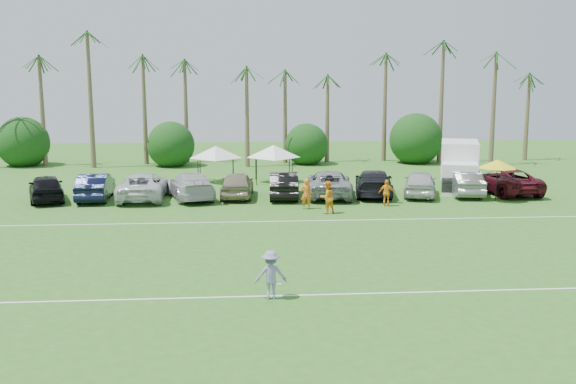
{
  "coord_description": "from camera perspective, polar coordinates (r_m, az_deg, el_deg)",
  "views": [
    {
      "loc": [
        -0.06,
        -19.22,
        7.31
      ],
      "look_at": [
        2.48,
        13.88,
        1.6
      ],
      "focal_mm": 40.0,
      "sensor_mm": 36.0,
      "label": 1
    }
  ],
  "objects": [
    {
      "name": "box_truck",
      "position": [
        45.64,
        14.99,
        2.41
      ],
      "size": [
        4.17,
        6.7,
        3.24
      ],
      "rotation": [
        0.0,
        0.0,
        -0.31
      ],
      "color": "white",
      "rests_on": "ground"
    },
    {
      "name": "sideline_player_b",
      "position": [
        36.02,
        3.5,
        -0.47
      ],
      "size": [
        1.11,
        1.02,
        1.85
      ],
      "primitive_type": "imported",
      "rotation": [
        0.0,
        0.0,
        3.58
      ],
      "color": "orange",
      "rests_on": "ground"
    },
    {
      "name": "parked_car_7",
      "position": [
        42.05,
        7.63,
        0.82
      ],
      "size": [
        3.32,
        6.1,
        1.68
      ],
      "primitive_type": "imported",
      "rotation": [
        0.0,
        0.0,
        2.97
      ],
      "color": "black",
      "rests_on": "ground"
    },
    {
      "name": "bush_tree_0",
      "position": [
        61.47,
        -22.37,
        3.88
      ],
      "size": [
        4.0,
        4.0,
        4.0
      ],
      "color": "brown",
      "rests_on": "ground"
    },
    {
      "name": "parked_car_4",
      "position": [
        41.14,
        -4.54,
        0.68
      ],
      "size": [
        2.29,
        5.04,
        1.68
      ],
      "primitive_type": "imported",
      "rotation": [
        0.0,
        0.0,
        3.08
      ],
      "color": "gray",
      "rests_on": "ground"
    },
    {
      "name": "parked_car_10",
      "position": [
        44.84,
        18.74,
        0.94
      ],
      "size": [
        3.37,
        6.29,
        1.68
      ],
      "primitive_type": "imported",
      "rotation": [
        0.0,
        0.0,
        3.24
      ],
      "color": "#4F101B",
      "rests_on": "ground"
    },
    {
      "name": "palm_tree_3",
      "position": [
        57.83,
        -12.57,
        12.26
      ],
      "size": [
        2.4,
        2.4,
        11.9
      ],
      "color": "brown",
      "rests_on": "ground"
    },
    {
      "name": "sideline_player_a",
      "position": [
        37.27,
        1.62,
        -0.17
      ],
      "size": [
        0.67,
        0.45,
        1.77
      ],
      "primitive_type": "imported",
      "rotation": [
        0.0,
        0.0,
        3.19
      ],
      "color": "orange",
      "rests_on": "ground"
    },
    {
      "name": "parked_car_2",
      "position": [
        41.37,
        -12.75,
        0.52
      ],
      "size": [
        2.9,
        6.09,
        1.68
      ],
      "primitive_type": "imported",
      "rotation": [
        0.0,
        0.0,
        3.16
      ],
      "color": "silver",
      "rests_on": "ground"
    },
    {
      "name": "ground",
      "position": [
        20.56,
        -4.02,
        -11.1
      ],
      "size": [
        120.0,
        120.0,
        0.0
      ],
      "primitive_type": "plane",
      "color": "#2D611D",
      "rests_on": "ground"
    },
    {
      "name": "canopy_tent_right",
      "position": [
        47.0,
        -1.3,
        4.19
      ],
      "size": [
        3.97,
        3.97,
        3.21
      ],
      "color": "black",
      "rests_on": "ground"
    },
    {
      "name": "market_umbrella",
      "position": [
        41.55,
        18.11,
        2.39
      ],
      "size": [
        2.33,
        2.33,
        2.6
      ],
      "color": "black",
      "rests_on": "ground"
    },
    {
      "name": "frisbee_player",
      "position": [
        21.98,
        -1.53,
        -7.36
      ],
      "size": [
        1.1,
        0.65,
        1.69
      ],
      "rotation": [
        0.0,
        0.0,
        3.17
      ],
      "color": "#7E7CB0",
      "rests_on": "ground"
    },
    {
      "name": "bush_tree_2",
      "position": [
        58.79,
        1.55,
        4.38
      ],
      "size": [
        4.0,
        4.0,
        4.0
      ],
      "color": "brown",
      "rests_on": "ground"
    },
    {
      "name": "palm_tree_1",
      "position": [
        59.68,
        -21.23,
        10.11
      ],
      "size": [
        2.4,
        2.4,
        9.9
      ],
      "color": "brown",
      "rests_on": "ground"
    },
    {
      "name": "palm_tree_8",
      "position": [
        58.69,
        8.59,
        9.82
      ],
      "size": [
        2.4,
        2.4,
        8.9
      ],
      "color": "brown",
      "rests_on": "ground"
    },
    {
      "name": "palm_tree_2",
      "position": [
        58.48,
        -16.5,
        11.23
      ],
      "size": [
        2.4,
        2.4,
        10.9
      ],
      "color": "brown",
      "rests_on": "ground"
    },
    {
      "name": "canopy_tent_left",
      "position": [
        47.24,
        -6.44,
        4.08
      ],
      "size": [
        3.87,
        3.87,
        3.14
      ],
      "color": "black",
      "rests_on": "ground"
    },
    {
      "name": "palm_tree_4",
      "position": [
        57.35,
        -8.46,
        9.83
      ],
      "size": [
        2.4,
        2.4,
        8.9
      ],
      "color": "brown",
      "rests_on": "ground"
    },
    {
      "name": "palm_tree_10",
      "position": [
        61.72,
        17.89,
        11.07
      ],
      "size": [
        2.4,
        2.4,
        10.9
      ],
      "color": "brown",
      "rests_on": "ground"
    },
    {
      "name": "bush_tree_3",
      "position": [
        60.64,
        11.02,
        4.37
      ],
      "size": [
        4.0,
        4.0,
        4.0
      ],
      "color": "brown",
      "rests_on": "ground"
    },
    {
      "name": "sideline_player_c",
      "position": [
        38.55,
        8.77,
        -0.09
      ],
      "size": [
        1.0,
        0.64,
        1.59
      ],
      "primitive_type": "imported",
      "rotation": [
        0.0,
        0.0,
        2.85
      ],
      "color": "orange",
      "rests_on": "ground"
    },
    {
      "name": "palm_tree_9",
      "position": [
        60.01,
        13.35,
        10.5
      ],
      "size": [
        2.4,
        2.4,
        9.9
      ],
      "color": "brown",
      "rests_on": "ground"
    },
    {
      "name": "parked_car_5",
      "position": [
        40.92,
        -0.4,
        0.66
      ],
      "size": [
        2.03,
        5.18,
        1.68
      ],
      "primitive_type": "imported",
      "rotation": [
        0.0,
        0.0,
        3.09
      ],
      "color": "black",
      "rests_on": "ground"
    },
    {
      "name": "field_lines",
      "position": [
        28.18,
        -4.14,
        -5.29
      ],
      "size": [
        80.0,
        12.1,
        0.01
      ],
      "color": "white",
      "rests_on": "ground"
    },
    {
      "name": "parked_car_8",
      "position": [
        42.32,
        11.67,
        0.76
      ],
      "size": [
        3.31,
        5.29,
        1.68
      ],
      "primitive_type": "imported",
      "rotation": [
        0.0,
        0.0,
        2.85
      ],
      "color": "#B9B9B9",
      "rests_on": "ground"
    },
    {
      "name": "palm_tree_5",
      "position": [
        57.23,
        -4.41,
        10.78
      ],
      "size": [
        2.4,
        2.4,
        9.9
      ],
      "color": "brown",
      "rests_on": "ground"
    },
    {
      "name": "parked_car_9",
      "position": [
        43.45,
        15.33,
        0.85
      ],
      "size": [
        2.38,
        5.27,
        1.68
      ],
      "primitive_type": "imported",
      "rotation": [
        0.0,
        0.0,
        3.02
      ],
      "color": "slate",
      "rests_on": "ground"
    },
    {
      "name": "parked_car_1",
      "position": [
        41.95,
        -16.74,
        0.47
      ],
      "size": [
        2.03,
        5.18,
        1.68
      ],
      "primitive_type": "imported",
      "rotation": [
        0.0,
        0.0,
        3.19
      ],
      "color": "black",
      "rests_on": "ground"
    },
    {
      "name": "palm_tree_7",
      "position": [
        57.85,
        3.71,
        12.47
      ],
      "size": [
        2.4,
        2.4,
        11.9
      ],
      "color": "brown",
      "rests_on": "ground"
    },
    {
      "name": "parked_car_0",
      "position": [
        42.48,
        -20.7,
        0.36
      ],
      "size": [
        3.42,
        5.3,
        1.68
      ],
      "primitive_type": "imported",
      "rotation": [
        0.0,
        0.0,
        3.46
      ],
      "color": "black",
      "rests_on": "ground"
    },
    {
      "name": "palm_tree_6",
      "position": [
        57.39,
        -0.34,
        11.66
      ],
      "size": [
        2.4,
        2.4,
        10.9
      ],
      "color": "brown",
      "rests_on": "ground"
    },
    {
      "name": "parked_car_6",
      "position": [
        41.36,
        3.67,
        0.74
      ],
      "size": [
        3.44,
        6.31,
        1.68
      ],
      "primitive_type": "imported",
      "rotation": [
        0.0,
        0.0,
        3.03
      ],
      "color": "gray",
      "rests_on": "ground"
    },
    {
      "name": "bush_tree_1",
      "position": [
        58.78,
        -10.2,
        4.23
      ],
      "size": [
        4.0,
        4.0,
        4.0
      ],
      "color": "brown",
      "rests_on": "ground"
    },
    {
      "name": "palm_tree_11",
      "position": [
        63.35,
        21.36,
        11.6
      ],
      "size": [
        2.4,
        2.4,
        11.9
      ],
      "color": "brown",
      "rests_on": "ground"
    },
    {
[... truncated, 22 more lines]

